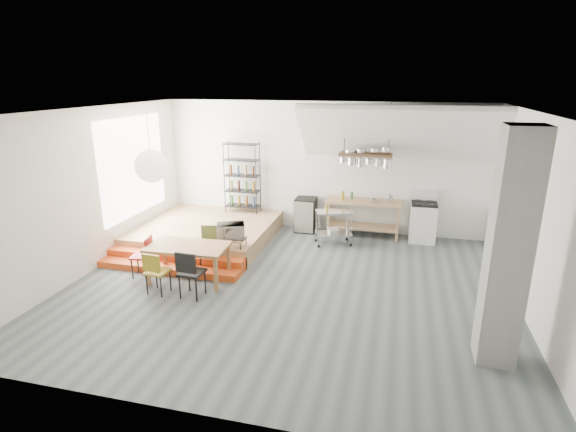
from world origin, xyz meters
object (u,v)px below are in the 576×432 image
(stove, at_px, (423,222))
(rolling_cart, at_px, (334,223))
(mini_fridge, at_px, (306,215))
(dining_table, at_px, (188,249))

(stove, relative_size, rolling_cart, 1.29)
(rolling_cart, height_order, mini_fridge, mini_fridge)
(stove, xyz_separation_m, mini_fridge, (-2.84, 0.04, -0.05))
(dining_table, distance_m, rolling_cart, 3.54)
(rolling_cart, bearing_deg, mini_fridge, 116.33)
(rolling_cart, xyz_separation_m, mini_fridge, (-0.82, 0.78, -0.09))
(mini_fridge, bearing_deg, dining_table, -114.63)
(stove, relative_size, mini_fridge, 1.37)
(dining_table, bearing_deg, mini_fridge, 63.01)
(stove, height_order, rolling_cart, stove)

